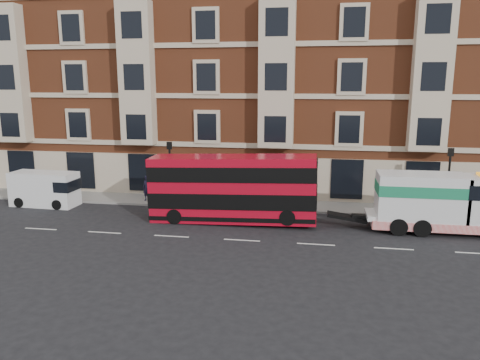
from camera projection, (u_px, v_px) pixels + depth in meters
name	position (u px, v px, depth m)	size (l,w,h in m)	color
ground	(242.00, 240.00, 25.54)	(120.00, 120.00, 0.00)	black
sidewalk	(259.00, 204.00, 32.76)	(90.00, 3.00, 0.15)	slate
victorian_terrace	(278.00, 62.00, 37.85)	(45.00, 12.00, 20.40)	brown
lamp_post_west	(170.00, 168.00, 31.94)	(0.35, 0.15, 4.35)	black
lamp_post_east	(448.00, 177.00, 29.02)	(0.35, 0.15, 4.35)	black
double_decker_bus	(233.00, 188.00, 28.46)	(10.12, 2.32, 4.09)	#B1091D
tow_truck	(441.00, 202.00, 26.58)	(8.10, 2.39, 3.37)	silver
box_van	(45.00, 189.00, 32.52)	(4.59, 2.09, 2.35)	silver
pedestrian	(147.00, 188.00, 33.24)	(0.66, 0.44, 1.82)	black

